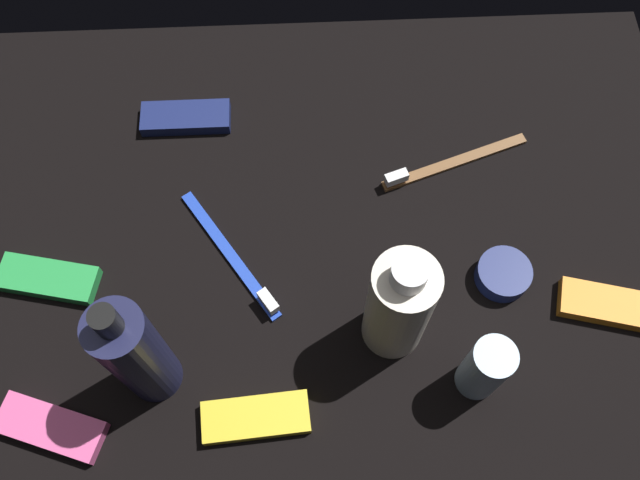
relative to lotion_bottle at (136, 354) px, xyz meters
The scene contains 12 objects.
ground_plane 23.24cm from the lotion_bottle, 142.74° to the right, with size 84.00×64.00×1.20cm, color black.
lotion_bottle is the anchor object (origin of this frame).
bodywash_bottle 24.28cm from the lotion_bottle, behind, with size 6.17×6.17×16.83cm.
deodorant_stick 32.19cm from the lotion_bottle, behind, with size 4.08×4.08×9.31cm, color silver.
toothbrush_brown 40.14cm from the lotion_bottle, 144.27° to the right, with size 17.42×6.96×2.10cm.
toothbrush_blue 16.57cm from the lotion_bottle, 122.73° to the right, with size 10.98×15.64×2.10cm.
snack_bar_green 17.80cm from the lotion_bottle, 42.00° to the right, with size 10.40×4.00×1.50cm, color green.
snack_bar_navy 31.56cm from the lotion_bottle, 93.58° to the right, with size 10.40×4.00×1.50cm, color navy.
snack_bar_yellow 13.53cm from the lotion_bottle, 154.89° to the left, with size 10.40×4.00×1.50cm, color yellow.
snack_bar_orange 47.74cm from the lotion_bottle, behind, with size 10.40×4.00×1.50cm, color orange.
snack_bar_pink 13.39cm from the lotion_bottle, 25.85° to the left, with size 10.40×4.00×1.50cm, color #E55999.
cream_tin_left 38.02cm from the lotion_bottle, 166.04° to the right, with size 5.73×5.73×2.13cm, color navy.
Camera 1 is at (1.30, 29.65, 68.33)cm, focal length 38.48 mm.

